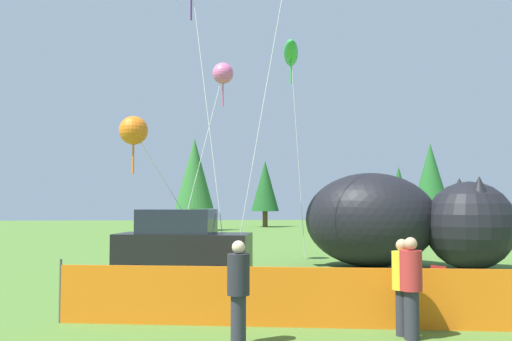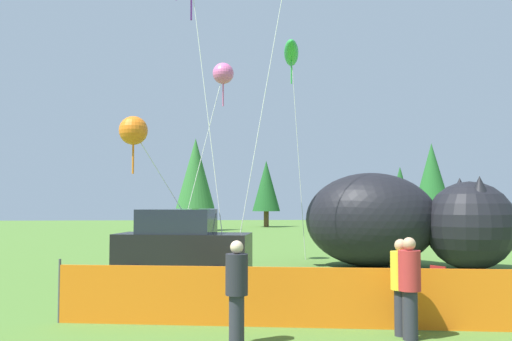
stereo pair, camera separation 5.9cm
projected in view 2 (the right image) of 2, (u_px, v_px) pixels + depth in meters
name	position (u px, v px, depth m)	size (l,w,h in m)	color
ground_plane	(284.00, 296.00, 14.52)	(120.00, 120.00, 0.00)	#4C752D
parked_car	(182.00, 247.00, 17.01)	(4.20, 2.37, 2.17)	black
folding_chair	(435.00, 281.00, 13.37)	(0.64, 0.64, 0.88)	maroon
inflatable_cat	(400.00, 224.00, 20.66)	(7.63, 5.31, 3.46)	black
safety_fence	(285.00, 297.00, 10.89)	(8.90, 1.55, 1.26)	orange
spectator_in_yellow_shirt	(237.00, 288.00, 9.57)	(0.38, 0.38, 1.74)	#2D2D38
spectator_in_green_shirt	(410.00, 284.00, 9.93)	(0.39, 0.39, 1.77)	#2D2D38
spectator_in_black_shirt	(401.00, 283.00, 10.22)	(0.38, 0.38, 1.72)	#2D2D38
kite_orange_flower	(134.00, 131.00, 17.07)	(3.20, 0.99, 4.97)	silver
kite_green_fish	(291.00, 54.00, 24.06)	(1.08, 3.23, 9.04)	silver
kite_pink_octopus	(223.00, 74.00, 22.25)	(2.24, 1.66, 7.82)	silver
horizon_tree_east	(400.00, 190.00, 55.70)	(2.44, 2.44, 5.83)	brown
horizon_tree_west	(195.00, 174.00, 47.41)	(3.22, 3.22, 7.69)	brown
horizon_tree_mid	(266.00, 186.00, 54.26)	(2.65, 2.65, 6.32)	brown
horizon_tree_northeast	(432.00, 177.00, 48.06)	(3.08, 3.08, 7.35)	brown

